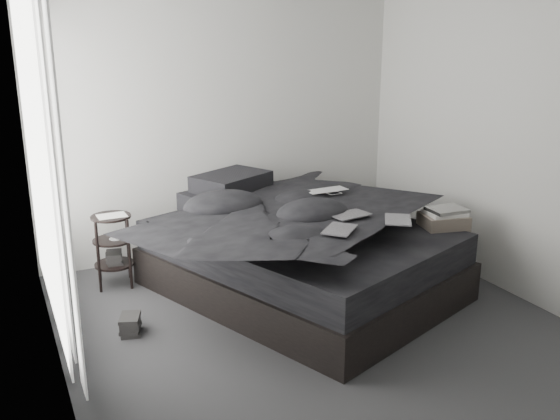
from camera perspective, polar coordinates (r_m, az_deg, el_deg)
name	(u,v)px	position (r m, az deg, el deg)	size (l,w,h in m)	color
floor	(327,336)	(4.66, 4.28, -11.45)	(3.60, 4.20, 0.01)	#313134
wall_back	(223,121)	(6.09, -5.26, 8.13)	(3.60, 0.01, 2.60)	beige
wall_left	(47,191)	(3.68, -20.50, 1.64)	(0.01, 4.20, 2.60)	beige
wall_right	(529,142)	(5.32, 21.83, 5.81)	(0.01, 4.20, 2.60)	beige
window_left	(36,153)	(4.55, -21.39, 4.87)	(0.02, 2.00, 2.30)	white
curtain_left	(45,163)	(4.57, -20.67, 4.09)	(0.06, 2.12, 2.48)	white
bed	(301,273)	(5.32, 1.93, -5.80)	(1.78, 2.35, 0.32)	black
mattress	(301,242)	(5.22, 1.96, -2.90)	(1.71, 2.29, 0.25)	black
duvet	(307,213)	(5.10, 2.46, -0.26)	(1.74, 2.01, 0.27)	black
pillow_lower	(224,199)	(5.75, -5.18, 1.01)	(0.71, 0.48, 0.16)	black
pillow_upper	(231,182)	(5.74, -4.47, 2.61)	(0.66, 0.46, 0.15)	black
laptop	(330,183)	(5.45, 4.62, 2.45)	(0.38, 0.24, 0.03)	silver
comic_a	(340,218)	(4.50, 5.50, -0.74)	(0.30, 0.19, 0.01)	black
comic_b	(350,203)	(4.86, 6.46, 0.61)	(0.30, 0.19, 0.01)	black
comic_c	(399,207)	(4.79, 10.79, 0.25)	(0.30, 0.19, 0.01)	black
side_stand	(113,251)	(5.58, -14.98, -3.65)	(0.34, 0.34, 0.62)	black
papers	(112,216)	(5.47, -15.13, -0.55)	(0.24, 0.18, 0.01)	white
floor_books	(130,325)	(4.79, -13.53, -10.15)	(0.14, 0.20, 0.14)	black
box_lower	(440,274)	(5.51, 14.44, -5.69)	(0.40, 0.31, 0.30)	black
box_mid	(444,245)	(5.41, 14.77, -3.15)	(0.37, 0.30, 0.23)	#64594E
box_upper	(443,224)	(5.35, 14.71, -1.21)	(0.36, 0.29, 0.16)	#64594E
art_book_white	(445,213)	(5.33, 14.86, -0.25)	(0.30, 0.24, 0.03)	silver
art_book_snake	(447,210)	(5.32, 15.01, 0.03)	(0.30, 0.23, 0.03)	silver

